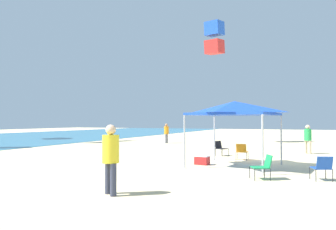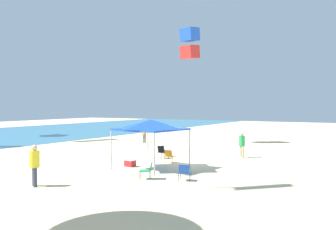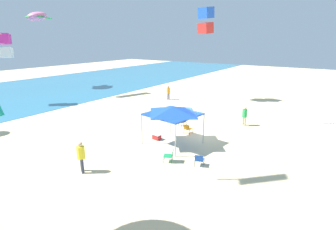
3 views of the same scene
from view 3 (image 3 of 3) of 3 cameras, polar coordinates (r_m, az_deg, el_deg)
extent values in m
cube|color=beige|center=(20.95, 6.47, -4.55)|extent=(120.00, 120.00, 0.10)
cube|color=teal|center=(42.16, -30.92, 3.89)|extent=(120.00, 24.93, 0.02)
cylinder|color=#B7B7BC|center=(16.76, 1.64, -5.66)|extent=(0.07, 0.07, 2.19)
cylinder|color=#B7B7BC|center=(19.08, 7.76, -3.03)|extent=(0.07, 0.07, 2.19)
cylinder|color=#B7B7BC|center=(18.85, -5.75, -3.21)|extent=(0.07, 0.07, 2.19)
cylinder|color=#B7B7BC|center=(20.95, 0.58, -1.12)|extent=(0.07, 0.07, 2.19)
cube|color=blue|center=(18.49, 1.07, 0.21)|extent=(3.64, 3.70, 0.10)
pyramid|color=blue|center=(18.41, 1.07, 1.11)|extent=(3.56, 3.62, 0.50)
cylinder|color=black|center=(16.29, 7.90, -9.93)|extent=(0.02, 0.02, 0.40)
cylinder|color=black|center=(16.35, 6.07, -9.76)|extent=(0.02, 0.02, 0.40)
cylinder|color=black|center=(15.83, 7.67, -10.74)|extent=(0.02, 0.02, 0.40)
cylinder|color=black|center=(15.89, 5.78, -10.56)|extent=(0.02, 0.02, 0.40)
cube|color=blue|center=(16.00, 6.88, -9.60)|extent=(0.66, 0.66, 0.03)
cube|color=blue|center=(15.65, 6.75, -9.36)|extent=(0.28, 0.51, 0.41)
cylinder|color=black|center=(16.71, -0.80, -9.07)|extent=(0.02, 0.02, 0.40)
cylinder|color=black|center=(16.24, -1.06, -9.84)|extent=(0.02, 0.02, 0.40)
cylinder|color=black|center=(16.65, 0.99, -9.16)|extent=(0.02, 0.02, 0.40)
cylinder|color=black|center=(16.19, 0.79, -9.94)|extent=(0.02, 0.02, 0.40)
cube|color=#198C4C|center=(16.36, -0.02, -8.87)|extent=(0.70, 0.70, 0.03)
cube|color=#198C4C|center=(16.24, 1.01, -8.25)|extent=(0.50, 0.34, 0.41)
cylinder|color=black|center=(22.62, 2.92, -2.20)|extent=(0.02, 0.02, 0.40)
cylinder|color=black|center=(22.87, 4.06, -2.02)|extent=(0.02, 0.02, 0.40)
cylinder|color=black|center=(23.05, 2.29, -1.84)|extent=(0.02, 0.02, 0.40)
cylinder|color=black|center=(23.30, 3.41, -1.66)|extent=(0.02, 0.02, 0.40)
cube|color=black|center=(22.90, 3.18, -1.45)|extent=(0.71, 0.71, 0.03)
cube|color=black|center=(23.08, 2.83, -0.76)|extent=(0.49, 0.36, 0.41)
cylinder|color=black|center=(21.32, 5.37, -3.42)|extent=(0.02, 0.02, 0.40)
cylinder|color=black|center=(21.54, 4.15, -3.18)|extent=(0.02, 0.02, 0.40)
cylinder|color=black|center=(20.88, 4.71, -3.83)|extent=(0.02, 0.02, 0.40)
cylinder|color=black|center=(21.11, 3.47, -3.57)|extent=(0.02, 0.02, 0.40)
cube|color=orange|center=(21.15, 4.44, -2.99)|extent=(0.53, 0.53, 0.03)
cube|color=orange|center=(20.84, 4.07, -2.66)|extent=(0.14, 0.50, 0.41)
cube|color=red|center=(19.95, -2.46, -4.83)|extent=(0.49, 0.66, 0.36)
cube|color=white|center=(19.88, -2.47, -4.29)|extent=(0.50, 0.68, 0.04)
cylinder|color=#33384C|center=(16.09, -18.29, -10.11)|extent=(0.17, 0.17, 0.84)
cylinder|color=#33384C|center=(15.80, -18.15, -10.61)|extent=(0.17, 0.17, 0.84)
cylinder|color=yellow|center=(15.62, -18.48, -7.76)|extent=(0.44, 0.44, 0.73)
sphere|color=beige|center=(15.43, -18.65, -6.04)|extent=(0.28, 0.28, 0.28)
cylinder|color=#C6B28C|center=(24.08, 16.08, -1.21)|extent=(0.15, 0.15, 0.78)
cylinder|color=#C6B28C|center=(23.82, 16.41, -1.42)|extent=(0.15, 0.15, 0.78)
cylinder|color=green|center=(23.75, 16.38, 0.37)|extent=(0.41, 0.41, 0.68)
sphere|color=beige|center=(23.63, 16.47, 1.46)|extent=(0.26, 0.26, 0.26)
cylinder|color=slate|center=(33.15, 0.22, 4.11)|extent=(0.15, 0.15, 0.79)
cylinder|color=slate|center=(32.89, -0.05, 4.02)|extent=(0.15, 0.15, 0.79)
cylinder|color=orange|center=(32.87, 0.08, 5.32)|extent=(0.41, 0.41, 0.68)
sphere|color=#A87A56|center=(32.79, 0.08, 6.13)|extent=(0.26, 0.26, 0.26)
cube|color=blue|center=(32.26, 8.29, 21.19)|extent=(1.74, 1.66, 1.33)
cube|color=red|center=(32.15, 8.16, 18.25)|extent=(1.74, 1.66, 1.33)
ellipsoid|color=pink|center=(45.15, -26.66, 18.62)|extent=(4.49, 4.42, 1.76)
sphere|color=pink|center=(46.97, -25.86, 18.67)|extent=(0.86, 0.86, 0.86)
ellipsoid|color=green|center=(46.45, -27.74, 18.19)|extent=(0.76, 1.41, 0.19)
ellipsoid|color=green|center=(45.66, -24.68, 18.62)|extent=(1.34, 0.54, 0.19)
ellipsoid|color=green|center=(44.38, -28.37, 18.29)|extent=(0.76, 1.41, 0.19)
ellipsoid|color=green|center=(43.75, -25.92, 18.65)|extent=(1.34, 0.54, 0.19)
cube|color=#E02D9E|center=(34.38, -32.17, 13.88)|extent=(1.76, 1.77, 1.21)
cube|color=white|center=(34.41, -31.80, 11.49)|extent=(1.76, 1.77, 1.21)
camera|label=1|loc=(8.90, -37.99, -24.97)|focal=33.68mm
camera|label=2|loc=(5.05, -176.80, -63.37)|focal=40.19mm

